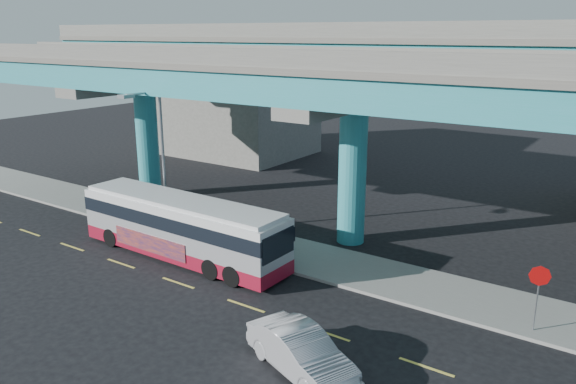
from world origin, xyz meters
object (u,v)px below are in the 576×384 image
Objects in this scene: sedan at (301,352)px; street_lamp at (154,143)px; parked_car at (124,199)px; transit_bus at (182,226)px; stop_sign at (539,284)px.

street_lamp is at bearing 85.74° from sedan.
transit_bus is at bearing -101.62° from parked_car.
stop_sign is at bearing 8.01° from transit_bus.
street_lamp reaches higher than sedan.
street_lamp is (5.66, -2.23, 4.71)m from parked_car.
street_lamp is 3.07× the size of stop_sign.
transit_bus is 9.51m from parked_car.
parked_car is 1.38× the size of stop_sign.
stop_sign is (19.67, 0.75, -3.37)m from street_lamp.
transit_bus is at bearing 85.14° from sedan.
stop_sign is at bearing -82.93° from parked_car.
street_lamp is 19.97m from stop_sign.
sedan is (10.56, -5.08, -0.96)m from transit_bus.
street_lamp is at bearing 157.88° from transit_bus.
sedan is 1.84× the size of stop_sign.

